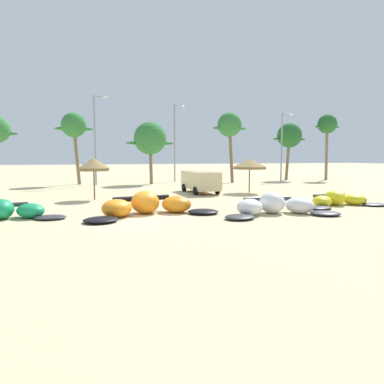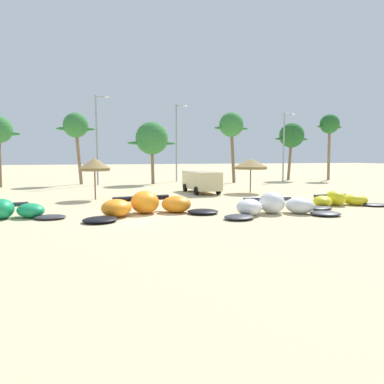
{
  "view_description": "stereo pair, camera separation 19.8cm",
  "coord_description": "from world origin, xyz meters",
  "px_view_note": "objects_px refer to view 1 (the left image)",
  "views": [
    {
      "loc": [
        -2.56,
        -17.93,
        3.09
      ],
      "look_at": [
        3.66,
        2.0,
        1.0
      ],
      "focal_mm": 33.05,
      "sensor_mm": 36.0,
      "label": 1
    },
    {
      "loc": [
        -2.38,
        -17.98,
        3.09
      ],
      "look_at": [
        3.66,
        2.0,
        1.0
      ],
      "focal_mm": 33.05,
      "sensor_mm": 36.0,
      "label": 2
    }
  ],
  "objects_px": {
    "palm_left_of_gap": "(74,126)",
    "beach_umbrella_middle": "(94,164)",
    "kite_center": "(275,206)",
    "lamppost_west_center": "(96,136)",
    "palm_center_right": "(230,126)",
    "kite_right_of_center": "(338,200)",
    "parked_van": "(200,180)",
    "kite_left": "(1,212)",
    "beach_umbrella_near_palms": "(250,164)",
    "palm_center_left": "(150,139)",
    "palm_right": "(327,126)",
    "lamppost_east_center": "(175,139)",
    "kite_left_of_center": "(148,206)",
    "palm_right_of_gap": "(289,136)",
    "lamppost_east": "(283,143)"
  },
  "relations": [
    {
      "from": "palm_left_of_gap",
      "to": "beach_umbrella_middle",
      "type": "bearing_deg",
      "value": -84.34
    },
    {
      "from": "kite_center",
      "to": "palm_left_of_gap",
      "type": "distance_m",
      "value": 27.74
    },
    {
      "from": "beach_umbrella_middle",
      "to": "lamppost_west_center",
      "type": "distance_m",
      "value": 13.79
    },
    {
      "from": "palm_center_right",
      "to": "kite_center",
      "type": "bearing_deg",
      "value": -107.25
    },
    {
      "from": "kite_right_of_center",
      "to": "parked_van",
      "type": "height_order",
      "value": "parked_van"
    },
    {
      "from": "lamppost_west_center",
      "to": "kite_left",
      "type": "bearing_deg",
      "value": -104.59
    },
    {
      "from": "kite_left",
      "to": "beach_umbrella_near_palms",
      "type": "xyz_separation_m",
      "value": [
        17.59,
        8.41,
        2.1
      ]
    },
    {
      "from": "palm_center_left",
      "to": "beach_umbrella_near_palms",
      "type": "bearing_deg",
      "value": -63.25
    },
    {
      "from": "beach_umbrella_middle",
      "to": "parked_van",
      "type": "height_order",
      "value": "beach_umbrella_middle"
    },
    {
      "from": "palm_left_of_gap",
      "to": "palm_right",
      "type": "xyz_separation_m",
      "value": [
        31.93,
        -1.7,
        0.76
      ]
    },
    {
      "from": "palm_center_left",
      "to": "lamppost_east_center",
      "type": "bearing_deg",
      "value": 37.55
    },
    {
      "from": "kite_right_of_center",
      "to": "palm_center_right",
      "type": "height_order",
      "value": "palm_center_right"
    },
    {
      "from": "kite_right_of_center",
      "to": "palm_left_of_gap",
      "type": "distance_m",
      "value": 28.89
    },
    {
      "from": "beach_umbrella_near_palms",
      "to": "palm_right",
      "type": "distance_m",
      "value": 21.93
    },
    {
      "from": "kite_left_of_center",
      "to": "parked_van",
      "type": "distance_m",
      "value": 11.97
    },
    {
      "from": "palm_left_of_gap",
      "to": "palm_right_of_gap",
      "type": "height_order",
      "value": "palm_left_of_gap"
    },
    {
      "from": "lamppost_east_center",
      "to": "palm_center_left",
      "type": "bearing_deg",
      "value": -142.45
    },
    {
      "from": "palm_center_left",
      "to": "palm_right_of_gap",
      "type": "relative_size",
      "value": 0.93
    },
    {
      "from": "palm_right",
      "to": "parked_van",
      "type": "bearing_deg",
      "value": -152.66
    },
    {
      "from": "kite_left_of_center",
      "to": "lamppost_west_center",
      "type": "distance_m",
      "value": 21.81
    },
    {
      "from": "palm_right",
      "to": "lamppost_west_center",
      "type": "height_order",
      "value": "lamppost_west_center"
    },
    {
      "from": "kite_center",
      "to": "kite_right_of_center",
      "type": "relative_size",
      "value": 1.14
    },
    {
      "from": "palm_center_left",
      "to": "lamppost_east",
      "type": "bearing_deg",
      "value": -0.66
    },
    {
      "from": "kite_left_of_center",
      "to": "palm_center_right",
      "type": "xyz_separation_m",
      "value": [
        13.45,
        20.25,
        6.23
      ]
    },
    {
      "from": "beach_umbrella_near_palms",
      "to": "kite_left_of_center",
      "type": "bearing_deg",
      "value": -139.58
    },
    {
      "from": "beach_umbrella_near_palms",
      "to": "palm_center_right",
      "type": "height_order",
      "value": "palm_center_right"
    },
    {
      "from": "palm_center_right",
      "to": "palm_right_of_gap",
      "type": "xyz_separation_m",
      "value": [
        9.64,
        2.39,
        -0.88
      ]
    },
    {
      "from": "lamppost_west_center",
      "to": "lamppost_east_center",
      "type": "distance_m",
      "value": 10.09
    },
    {
      "from": "kite_center",
      "to": "kite_left",
      "type": "bearing_deg",
      "value": 169.82
    },
    {
      "from": "palm_center_right",
      "to": "lamppost_west_center",
      "type": "height_order",
      "value": "lamppost_west_center"
    },
    {
      "from": "beach_umbrella_near_palms",
      "to": "lamppost_east",
      "type": "relative_size",
      "value": 0.34
    },
    {
      "from": "beach_umbrella_near_palms",
      "to": "lamppost_east_center",
      "type": "distance_m",
      "value": 15.74
    },
    {
      "from": "palm_center_right",
      "to": "lamppost_east",
      "type": "xyz_separation_m",
      "value": [
        7.72,
        0.89,
        -1.9
      ]
    },
    {
      "from": "palm_left_of_gap",
      "to": "lamppost_east",
      "type": "bearing_deg",
      "value": -4.2
    },
    {
      "from": "beach_umbrella_near_palms",
      "to": "palm_left_of_gap",
      "type": "bearing_deg",
      "value": 135.75
    },
    {
      "from": "beach_umbrella_middle",
      "to": "lamppost_east",
      "type": "height_order",
      "value": "lamppost_east"
    },
    {
      "from": "kite_left_of_center",
      "to": "lamppost_west_center",
      "type": "height_order",
      "value": "lamppost_west_center"
    },
    {
      "from": "beach_umbrella_middle",
      "to": "palm_center_left",
      "type": "height_order",
      "value": "palm_center_left"
    },
    {
      "from": "parked_van",
      "to": "palm_right_of_gap",
      "type": "bearing_deg",
      "value": 36.74
    },
    {
      "from": "beach_umbrella_middle",
      "to": "lamppost_west_center",
      "type": "xyz_separation_m",
      "value": [
        0.74,
        13.49,
        2.79
      ]
    },
    {
      "from": "kite_right_of_center",
      "to": "parked_van",
      "type": "bearing_deg",
      "value": 119.15
    },
    {
      "from": "parked_van",
      "to": "palm_right_of_gap",
      "type": "relative_size",
      "value": 0.68
    },
    {
      "from": "beach_umbrella_near_palms",
      "to": "palm_right_of_gap",
      "type": "bearing_deg",
      "value": 47.37
    },
    {
      "from": "kite_center",
      "to": "beach_umbrella_middle",
      "type": "relative_size",
      "value": 2.24
    },
    {
      "from": "kite_right_of_center",
      "to": "lamppost_east_center",
      "type": "relative_size",
      "value": 0.63
    },
    {
      "from": "palm_center_right",
      "to": "lamppost_east",
      "type": "relative_size",
      "value": 0.96
    },
    {
      "from": "palm_right",
      "to": "lamppost_west_center",
      "type": "distance_m",
      "value": 29.73
    },
    {
      "from": "beach_umbrella_middle",
      "to": "lamppost_east",
      "type": "xyz_separation_m",
      "value": [
        23.66,
        13.44,
        2.27
      ]
    },
    {
      "from": "beach_umbrella_near_palms",
      "to": "palm_left_of_gap",
      "type": "height_order",
      "value": "palm_left_of_gap"
    },
    {
      "from": "kite_center",
      "to": "lamppost_east_center",
      "type": "height_order",
      "value": "lamppost_east_center"
    }
  ]
}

